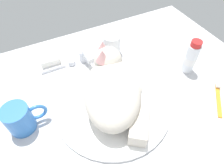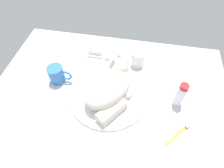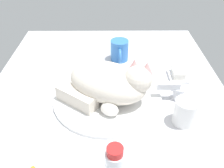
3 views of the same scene
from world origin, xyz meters
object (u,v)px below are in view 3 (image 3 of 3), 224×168
object	(u,v)px
coffee_mug	(119,51)
rinse_cup	(185,112)
faucet	(176,92)
cat	(110,83)
soap_bar	(178,72)

from	to	relation	value
coffee_mug	rinse_cup	world-z (taller)	coffee_mug
faucet	rinse_cup	size ratio (longest dim) A/B	1.64
faucet	coffee_mug	size ratio (longest dim) A/B	1.14
cat	coffee_mug	world-z (taller)	cat
coffee_mug	rinse_cup	distance (cm)	40.60
faucet	rinse_cup	distance (cm)	11.08
faucet	coffee_mug	world-z (taller)	coffee_mug
cat	soap_bar	distance (cm)	28.47
cat	soap_bar	world-z (taller)	cat
rinse_cup	soap_bar	xyz separation A→B (cm)	(-23.04, 3.55, -1.52)
coffee_mug	soap_bar	bearing A→B (deg)	57.46
faucet	rinse_cup	xyz separation A→B (cm)	(11.00, 0.11, 1.30)
cat	coffee_mug	size ratio (longest dim) A/B	2.78
coffee_mug	soap_bar	size ratio (longest dim) A/B	1.64
soap_bar	rinse_cup	bearing A→B (deg)	-8.77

